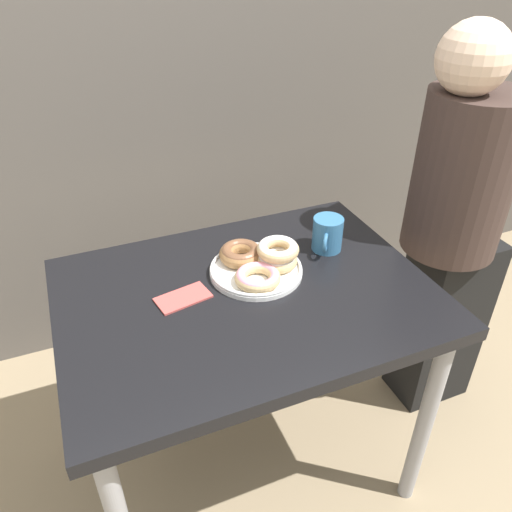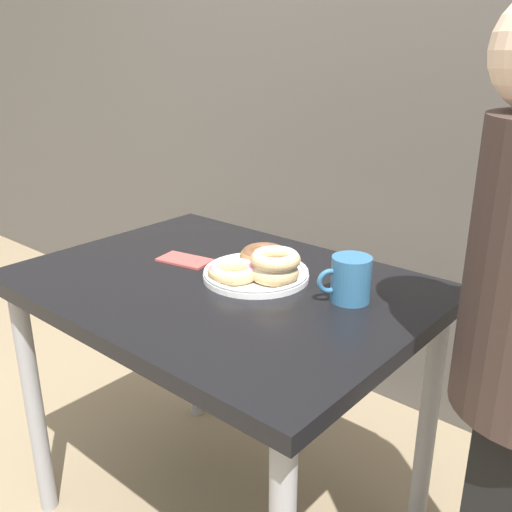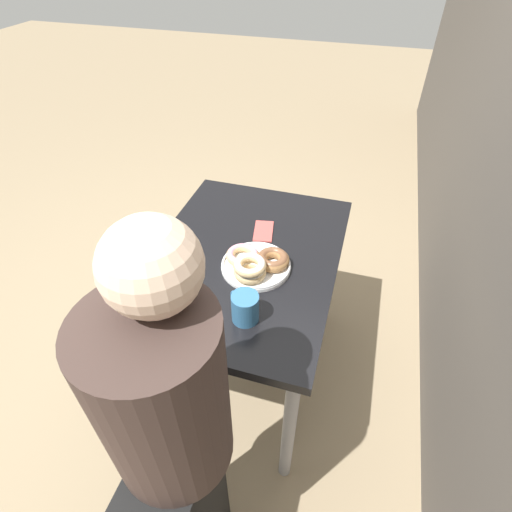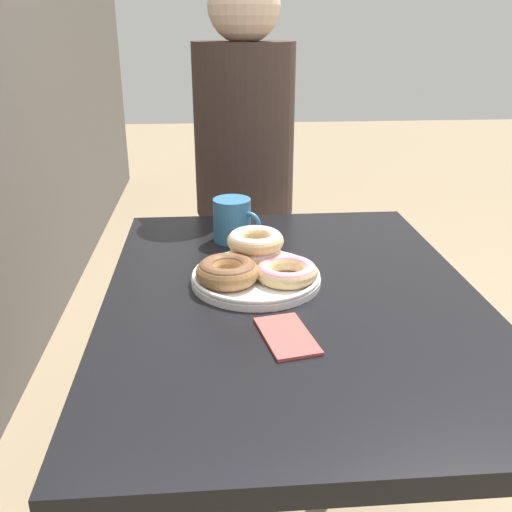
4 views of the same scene
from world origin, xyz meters
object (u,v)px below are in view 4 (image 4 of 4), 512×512
at_px(dining_table, 292,334).
at_px(coffee_mug, 233,220).
at_px(donut_plate, 255,265).
at_px(napkin, 287,336).
at_px(person_figure, 244,197).

distance_m(dining_table, coffee_mug, 0.36).
bearing_deg(donut_plate, dining_table, -134.19).
height_order(dining_table, donut_plate, donut_plate).
bearing_deg(coffee_mug, napkin, -171.46).
relative_size(person_figure, napkin, 9.07).
relative_size(donut_plate, person_figure, 0.20).
bearing_deg(napkin, donut_plate, 8.64).
bearing_deg(person_figure, donut_plate, 178.33).
relative_size(dining_table, donut_plate, 3.61).
xyz_separation_m(coffee_mug, napkin, (-0.48, -0.07, -0.05)).
xyz_separation_m(donut_plate, napkin, (-0.24, -0.04, -0.03)).
distance_m(dining_table, person_figure, 0.78).
distance_m(donut_plate, napkin, 0.25).
xyz_separation_m(donut_plate, person_figure, (0.70, -0.02, -0.06)).
bearing_deg(napkin, person_figure, 0.99).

